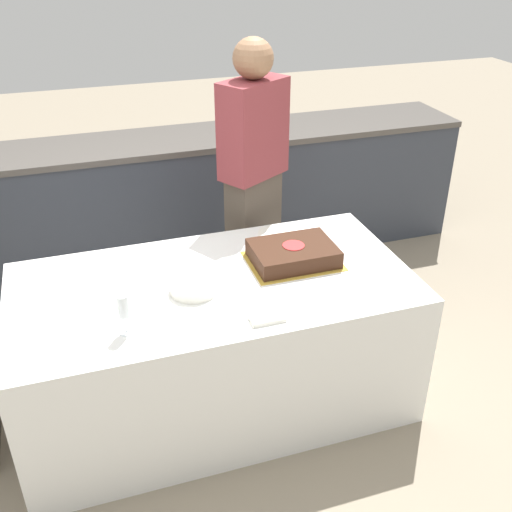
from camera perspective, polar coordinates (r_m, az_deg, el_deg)
ground_plane at (r=3.26m, az=-3.65°, el=-13.37°), size 14.00×14.00×0.00m
back_counter at (r=4.29m, az=-9.20°, el=5.05°), size 4.40×0.58×0.92m
dining_table at (r=3.02m, az=-3.87°, el=-8.30°), size 1.88×0.96×0.73m
cake at (r=2.95m, az=3.56°, el=0.22°), size 0.44×0.34×0.09m
plate_stack at (r=2.73m, az=-5.96°, el=-2.94°), size 0.21×0.21×0.05m
wine_glass at (r=2.46m, az=-12.52°, el=-4.83°), size 0.06×0.06×0.18m
side_plate_near_cake at (r=3.22m, az=2.04°, el=2.16°), size 0.21×0.21×0.00m
utensil_pile at (r=2.54m, az=1.07°, el=-5.94°), size 0.15×0.08×0.02m
person_cutting_cake at (r=3.44m, az=-0.25°, el=6.82°), size 0.43×0.37×1.69m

